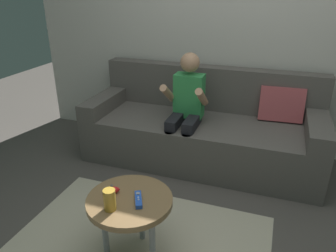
{
  "coord_description": "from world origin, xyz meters",
  "views": [
    {
      "loc": [
        0.38,
        -1.41,
        1.53
      ],
      "look_at": [
        -0.33,
        0.62,
        0.59
      ],
      "focal_mm": 34.58,
      "sensor_mm": 36.0,
      "label": 1
    }
  ],
  "objects_px": {
    "person_seated_on_couch": "(186,106)",
    "soda_can": "(110,200)",
    "couch": "(204,130)",
    "coffee_table": "(130,205)",
    "nunchuk_red": "(112,190)",
    "game_remote_blue_near_edge": "(138,199)"
  },
  "relations": [
    {
      "from": "couch",
      "to": "game_remote_blue_near_edge",
      "type": "height_order",
      "value": "couch"
    },
    {
      "from": "game_remote_blue_near_edge",
      "to": "coffee_table",
      "type": "bearing_deg",
      "value": 168.08
    },
    {
      "from": "person_seated_on_couch",
      "to": "game_remote_blue_near_edge",
      "type": "height_order",
      "value": "person_seated_on_couch"
    },
    {
      "from": "person_seated_on_couch",
      "to": "soda_can",
      "type": "relative_size",
      "value": 8.3
    },
    {
      "from": "person_seated_on_couch",
      "to": "coffee_table",
      "type": "relative_size",
      "value": 2.06
    },
    {
      "from": "soda_can",
      "to": "game_remote_blue_near_edge",
      "type": "bearing_deg",
      "value": 44.49
    },
    {
      "from": "couch",
      "to": "game_remote_blue_near_edge",
      "type": "relative_size",
      "value": 14.88
    },
    {
      "from": "couch",
      "to": "game_remote_blue_near_edge",
      "type": "xyz_separation_m",
      "value": [
        -0.05,
        -1.36,
        0.15
      ]
    },
    {
      "from": "coffee_table",
      "to": "game_remote_blue_near_edge",
      "type": "distance_m",
      "value": 0.09
    },
    {
      "from": "game_remote_blue_near_edge",
      "to": "nunchuk_red",
      "type": "bearing_deg",
      "value": 172.56
    },
    {
      "from": "couch",
      "to": "coffee_table",
      "type": "xyz_separation_m",
      "value": [
        -0.11,
        -1.35,
        0.09
      ]
    },
    {
      "from": "coffee_table",
      "to": "nunchuk_red",
      "type": "distance_m",
      "value": 0.14
    },
    {
      "from": "game_remote_blue_near_edge",
      "to": "soda_can",
      "type": "bearing_deg",
      "value": -135.51
    },
    {
      "from": "couch",
      "to": "person_seated_on_couch",
      "type": "relative_size",
      "value": 2.07
    },
    {
      "from": "couch",
      "to": "soda_can",
      "type": "distance_m",
      "value": 1.49
    },
    {
      "from": "couch",
      "to": "person_seated_on_couch",
      "type": "bearing_deg",
      "value": -123.36
    },
    {
      "from": "person_seated_on_couch",
      "to": "coffee_table",
      "type": "xyz_separation_m",
      "value": [
        0.01,
        -1.16,
        -0.2
      ]
    },
    {
      "from": "person_seated_on_couch",
      "to": "nunchuk_red",
      "type": "height_order",
      "value": "person_seated_on_couch"
    },
    {
      "from": "person_seated_on_couch",
      "to": "nunchuk_red",
      "type": "relative_size",
      "value": 10.11
    },
    {
      "from": "person_seated_on_couch",
      "to": "coffee_table",
      "type": "distance_m",
      "value": 1.18
    },
    {
      "from": "game_remote_blue_near_edge",
      "to": "soda_can",
      "type": "relative_size",
      "value": 1.16
    },
    {
      "from": "couch",
      "to": "person_seated_on_couch",
      "type": "xyz_separation_m",
      "value": [
        -0.12,
        -0.19,
        0.28
      ]
    }
  ]
}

